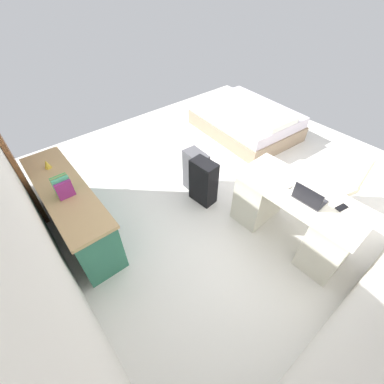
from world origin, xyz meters
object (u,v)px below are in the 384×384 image
computer_mouse (289,186)px  office_chair (334,186)px  laptop (309,198)px  cell_phone_near_laptop (342,208)px  suitcase_black (203,182)px  suitcase_spare_grey (196,172)px  desk (293,215)px  credenza (73,210)px  figurine_small (47,164)px  bed (246,121)px

computer_mouse → office_chair: bearing=-105.3°
laptop → cell_phone_near_laptop: (-0.28, -0.18, -0.04)m
suitcase_black → suitcase_spare_grey: size_ratio=1.02×
office_chair → desk: bearing=86.0°
credenza → desk: bearing=-131.6°
office_chair → credenza: office_chair is taller
office_chair → computer_mouse: (0.21, 0.86, 0.35)m
laptop → cell_phone_near_laptop: size_ratio=2.33×
office_chair → figurine_small: bearing=50.8°
suitcase_black → cell_phone_near_laptop: bearing=-167.7°
bed → office_chair: bearing=161.7°
desk → bed: size_ratio=0.73×
credenza → laptop: (-1.88, -1.93, 0.43)m
suitcase_black → laptop: laptop is taller
credenza → figurine_small: figurine_small is taller
office_chair → suitcase_black: office_chair is taller
bed → computer_mouse: (-1.94, 1.57, 0.53)m
cell_phone_near_laptop → desk: bearing=27.5°
credenza → suitcase_spare_grey: bearing=-102.0°
desk → office_chair: size_ratio=1.55×
bed → cell_phone_near_laptop: bearing=150.2°
credenza → laptop: size_ratio=5.69×
desk → office_chair: office_chair is taller
suitcase_black → computer_mouse: 1.17m
desk → computer_mouse: (0.15, 0.03, 0.38)m
office_chair → suitcase_black: size_ratio=1.40×
desk → suitcase_black: (1.17, 0.39, -0.06)m
laptop → desk: bearing=-30.6°
suitcase_spare_grey → figurine_small: 1.93m
office_chair → credenza: size_ratio=0.52×
cell_phone_near_laptop → figurine_small: size_ratio=1.24×
bed → laptop: size_ratio=6.28×
credenza → bed: credenza is taller
credenza → laptop: laptop is taller
suitcase_black → figurine_small: figurine_small is taller
desk → computer_mouse: size_ratio=14.59×
credenza → bed: (0.32, -3.53, -0.13)m
desk → computer_mouse: 0.41m
office_chair → bed: (2.15, -0.71, -0.18)m
bed → suitcase_spare_grey: (-0.68, 1.86, 0.08)m
suitcase_spare_grey → laptop: 1.62m
computer_mouse → figurine_small: size_ratio=0.91×
computer_mouse → credenza: bearing=48.7°
desk → bed: (2.09, -1.54, -0.15)m
suitcase_black → computer_mouse: bearing=-166.5°
computer_mouse → cell_phone_near_laptop: 0.56m
laptop → computer_mouse: (0.26, -0.03, -0.03)m
bed → suitcase_black: bearing=115.6°
suitcase_black → suitcase_spare_grey: suitcase_black is taller
desk → bed: desk is taller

